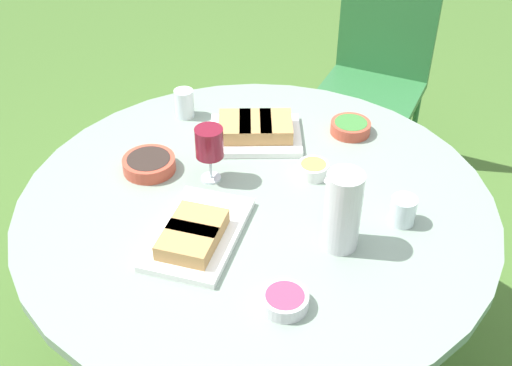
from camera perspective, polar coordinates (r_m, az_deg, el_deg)
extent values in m
plane|color=#446B2B|center=(2.37, 0.00, -15.31)|extent=(40.00, 40.00, 0.00)
cylinder|color=#4C4C51|center=(2.37, 0.00, -15.18)|extent=(0.50, 0.50, 0.02)
cylinder|color=#4C4C51|center=(2.10, 0.00, -9.42)|extent=(0.11, 0.11, 0.68)
cylinder|color=gray|center=(1.86, 0.00, -1.90)|extent=(1.37, 1.37, 0.03)
cube|color=#2D6B38|center=(2.96, 9.98, 7.76)|extent=(0.46, 0.44, 0.04)
cube|color=#2D6B38|center=(3.03, 11.54, 13.14)|extent=(0.44, 0.05, 0.42)
cylinder|color=#2D6B38|center=(2.98, 4.90, 3.11)|extent=(0.03, 0.03, 0.43)
cylinder|color=#2D6B38|center=(2.90, 12.11, 1.23)|extent=(0.03, 0.03, 0.43)
cylinder|color=#2D6B38|center=(3.28, 7.22, 6.42)|extent=(0.03, 0.03, 0.43)
cylinder|color=#2D6B38|center=(3.20, 13.83, 4.77)|extent=(0.03, 0.03, 0.43)
cylinder|color=silver|center=(1.64, 7.70, -2.48)|extent=(0.10, 0.10, 0.23)
cone|color=silver|center=(1.59, 6.49, 0.54)|extent=(0.02, 0.02, 0.03)
cylinder|color=silver|center=(1.93, -4.01, 0.46)|extent=(0.06, 0.06, 0.01)
cylinder|color=silver|center=(1.90, -4.06, 1.47)|extent=(0.01, 0.01, 0.08)
cylinder|color=maroon|center=(1.85, -4.18, 3.60)|extent=(0.08, 0.08, 0.09)
cube|color=white|center=(1.73, -5.12, -4.50)|extent=(0.24, 0.36, 0.02)
cube|color=#B2844C|center=(1.65, -6.14, -5.40)|extent=(0.15, 0.13, 0.04)
cube|color=#B2844C|center=(1.71, -5.18, -3.71)|extent=(0.15, 0.13, 0.04)
cube|color=white|center=(2.10, -0.05, 4.26)|extent=(0.36, 0.33, 0.02)
cube|color=#B2844C|center=(2.08, -1.89, 5.01)|extent=(0.15, 0.18, 0.05)
cube|color=#B2844C|center=(2.08, -0.05, 5.03)|extent=(0.15, 0.18, 0.05)
cube|color=#B2844C|center=(2.08, 1.78, 5.04)|extent=(0.15, 0.18, 0.05)
cylinder|color=white|center=(1.94, 5.11, 1.21)|extent=(0.09, 0.09, 0.04)
cylinder|color=#E0C147|center=(1.93, 5.13, 1.50)|extent=(0.08, 0.08, 0.02)
cylinder|color=#B74733|center=(2.15, 8.39, 4.91)|extent=(0.13, 0.13, 0.04)
cylinder|color=#387533|center=(2.14, 8.42, 5.17)|extent=(0.11, 0.11, 0.02)
cylinder|color=#B74733|center=(1.98, -9.48, 1.66)|extent=(0.16, 0.16, 0.04)
cylinder|color=#2D231E|center=(1.97, -9.51, 1.95)|extent=(0.13, 0.13, 0.02)
cylinder|color=silver|center=(1.54, 2.57, -10.41)|extent=(0.11, 0.11, 0.04)
cylinder|color=#D6385B|center=(1.53, 2.58, -10.13)|extent=(0.09, 0.09, 0.02)
cylinder|color=silver|center=(2.21, -6.39, 7.06)|extent=(0.07, 0.07, 0.10)
cylinder|color=silver|center=(1.79, 12.94, -2.40)|extent=(0.07, 0.07, 0.08)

